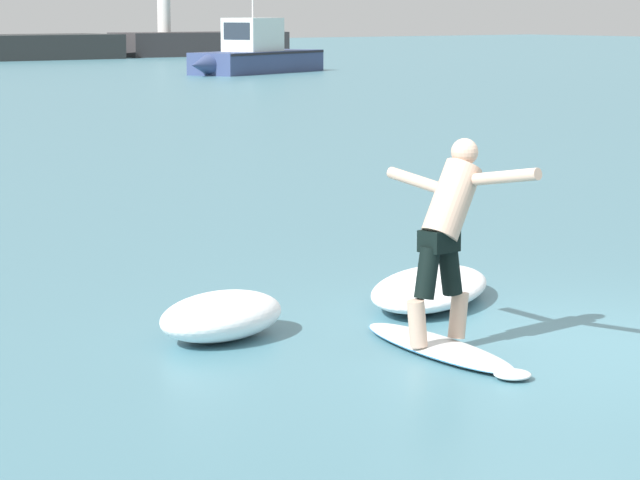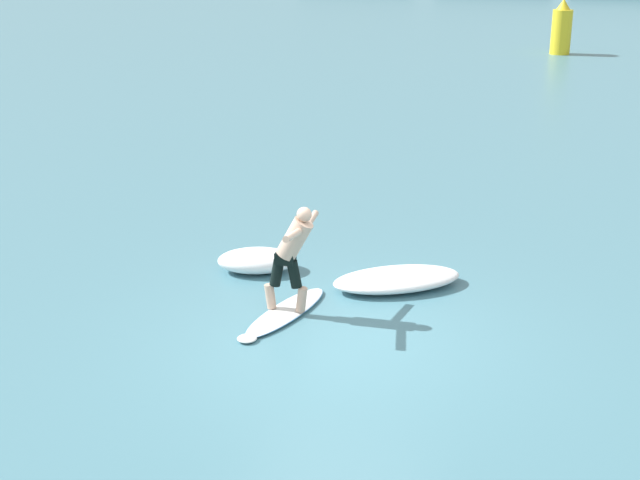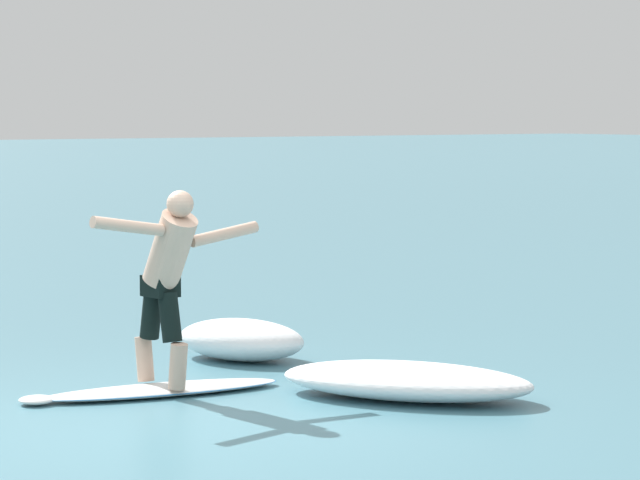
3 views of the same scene
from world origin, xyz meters
name	(u,v)px [view 3 (image 3 of 3)]	position (x,y,z in m)	size (l,w,h in m)	color
ground_plane	(160,424)	(0.00, 0.00, 0.00)	(200.00, 200.00, 0.00)	teal
surfboard	(157,390)	(-0.95, 0.50, 0.04)	(0.80, 2.08, 0.21)	white
surfer	(168,272)	(-0.84, 0.55, 0.95)	(0.72, 1.48, 1.50)	tan
wave_foam_at_tail	(241,340)	(-1.97, 1.89, 0.18)	(1.42, 1.16, 0.36)	white
wave_foam_at_nose	(406,381)	(0.25, 1.97, 0.13)	(2.12, 1.85, 0.27)	white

